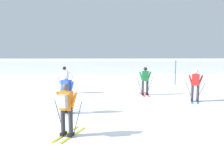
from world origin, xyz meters
TOP-DOWN VIEW (x-y plane):
  - ground_plane at (0.00, 0.00)m, footprint 120.00×120.00m
  - far_snow_ridge at (0.00, 21.60)m, footprint 80.00×7.81m
  - skier_orange at (-2.23, -1.91)m, footprint 0.95×1.63m
  - skier_red at (3.72, 3.24)m, footprint 0.96×1.64m
  - skier_green at (1.33, 5.13)m, footprint 1.00×1.62m
  - skier_blue at (-2.67, 0.87)m, footprint 1.17×1.55m
  - skier_white at (-3.63, 5.73)m, footprint 0.99×1.64m
  - trail_marker_pole at (4.35, 9.36)m, footprint 0.07×0.07m

SIDE VIEW (x-z plane):
  - ground_plane at x=0.00m, z-range 0.00..0.00m
  - far_snow_ridge at x=0.00m, z-range 0.00..1.46m
  - skier_red at x=3.72m, z-range 0.06..1.77m
  - skier_blue at x=-2.67m, z-range 0.06..1.77m
  - skier_green at x=1.33m, z-range 0.06..1.77m
  - skier_white at x=-3.63m, z-range 0.06..1.77m
  - skier_orange at x=-2.23m, z-range 0.10..1.81m
  - trail_marker_pole at x=4.35m, z-range 0.00..1.93m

